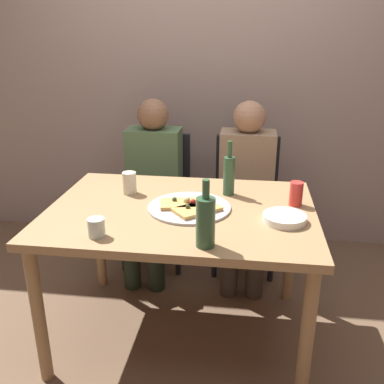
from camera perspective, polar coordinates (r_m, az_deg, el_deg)
ground_plane at (r=2.52m, az=-1.30°, el=-18.21°), size 8.00×8.00×0.00m
back_wall at (r=3.27m, az=2.22°, el=15.79°), size 6.00×0.10×2.60m
dining_table at (r=2.16m, az=-1.44°, el=-4.23°), size 1.32×0.95×0.76m
pizza_tray at (r=2.12m, az=-0.36°, el=-2.07°), size 0.41×0.41×0.01m
pizza_slice_last at (r=2.06m, az=0.74°, el=-2.26°), size 0.25×0.24×0.05m
pizza_slice_extra at (r=2.12m, az=-1.19°, el=-1.52°), size 0.24×0.17×0.05m
wine_bottle at (r=1.72m, az=1.82°, el=-3.88°), size 0.08×0.08×0.29m
beer_bottle at (r=2.27m, az=4.96°, el=2.33°), size 0.06×0.06×0.29m
tumbler_near at (r=2.32m, az=-8.35°, el=1.21°), size 0.08×0.08×0.12m
tumbler_far at (r=1.87m, az=-12.65°, el=-4.66°), size 0.07×0.07×0.08m
soda_can at (r=2.20m, az=13.73°, el=-0.22°), size 0.07×0.07×0.12m
plate_stack at (r=2.02m, az=12.25°, el=-3.44°), size 0.20×0.20×0.03m
chair_left at (r=3.07m, az=-4.66°, el=0.29°), size 0.44×0.44×0.90m
chair_right at (r=3.00m, az=7.18°, el=-0.28°), size 0.44×0.44×0.90m
guest_in_sweater at (r=2.89m, az=-5.36°, el=1.62°), size 0.36×0.56×1.17m
guest_in_beanie at (r=2.82m, az=7.24°, el=1.05°), size 0.36×0.56×1.17m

